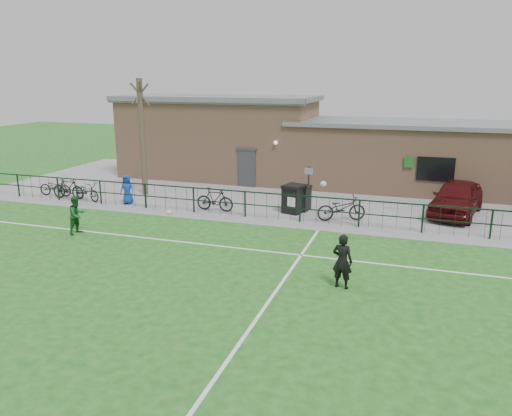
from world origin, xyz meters
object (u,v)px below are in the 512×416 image
(ball_ground, at_px, (169,212))
(car_maroon, at_px, (457,198))
(bicycle_b, at_px, (68,188))
(wheelie_bin_left, at_px, (294,200))
(bare_tree, at_px, (142,138))
(wheelie_bin_right, at_px, (301,199))
(bicycle_e, at_px, (341,208))
(spectator_child, at_px, (127,189))
(bicycle_d, at_px, (215,199))
(sign_post, at_px, (308,187))
(outfield_player, at_px, (77,215))
(bicycle_a, at_px, (55,187))
(bicycle_c, at_px, (87,191))

(ball_ground, bearing_deg, car_maroon, 17.93)
(bicycle_b, bearing_deg, wheelie_bin_left, -86.39)
(bare_tree, xyz_separation_m, car_maroon, (15.42, 0.82, -2.20))
(wheelie_bin_right, bearing_deg, bicycle_e, -22.28)
(car_maroon, bearing_deg, bicycle_e, -138.36)
(wheelie_bin_right, relative_size, spectator_child, 0.74)
(bicycle_b, bearing_deg, bare_tree, -58.13)
(wheelie_bin_left, bearing_deg, car_maroon, 30.87)
(bare_tree, distance_m, bicycle_e, 11.07)
(bare_tree, xyz_separation_m, bicycle_e, (10.65, -1.76, -2.43))
(bicycle_d, bearing_deg, ball_ground, 124.85)
(car_maroon, distance_m, bicycle_e, 5.43)
(sign_post, bearing_deg, wheelie_bin_left, -111.39)
(bare_tree, relative_size, wheelie_bin_left, 4.94)
(bare_tree, relative_size, wheelie_bin_right, 5.61)
(wheelie_bin_left, height_order, outfield_player, outfield_player)
(bicycle_b, bearing_deg, bicycle_a, 72.16)
(wheelie_bin_right, distance_m, bicycle_c, 10.79)
(bicycle_e, relative_size, ball_ground, 8.94)
(bicycle_b, height_order, bicycle_c, bicycle_b)
(sign_post, distance_m, bicycle_d, 4.46)
(sign_post, distance_m, car_maroon, 6.67)
(bicycle_b, bearing_deg, sign_post, -81.41)
(car_maroon, xyz_separation_m, bicycle_d, (-10.59, -2.80, -0.23))
(bare_tree, height_order, bicycle_e, bare_tree)
(car_maroon, height_order, bicycle_a, car_maroon)
(car_maroon, relative_size, bicycle_a, 2.53)
(bare_tree, relative_size, bicycle_d, 3.31)
(bicycle_b, xyz_separation_m, bicycle_e, (13.86, 0.33, 0.01))
(bicycle_c, bearing_deg, bare_tree, -26.91)
(sign_post, relative_size, bicycle_c, 1.12)
(bicycle_a, height_order, outfield_player, outfield_player)
(bicycle_a, xyz_separation_m, outfield_player, (5.21, -5.03, 0.27))
(bare_tree, bearing_deg, bicycle_d, -22.24)
(wheelie_bin_left, distance_m, bicycle_d, 3.65)
(outfield_player, bearing_deg, bicycle_d, -28.28)
(sign_post, bearing_deg, bare_tree, 179.94)
(bare_tree, xyz_separation_m, bicycle_c, (-2.07, -2.13, -2.51))
(bare_tree, height_order, spectator_child, bare_tree)
(bicycle_b, distance_m, bicycle_c, 1.15)
(bicycle_c, distance_m, outfield_player, 5.58)
(bare_tree, height_order, outfield_player, bare_tree)
(bicycle_e, bearing_deg, bicycle_b, 68.83)
(bicycle_c, relative_size, ball_ground, 7.62)
(bicycle_c, relative_size, spectator_child, 1.24)
(wheelie_bin_right, relative_size, bicycle_e, 0.51)
(wheelie_bin_left, height_order, spectator_child, spectator_child)
(car_maroon, distance_m, bicycle_d, 10.96)
(bicycle_a, xyz_separation_m, bicycle_c, (2.20, -0.34, -0.01))
(spectator_child, distance_m, ball_ground, 3.11)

